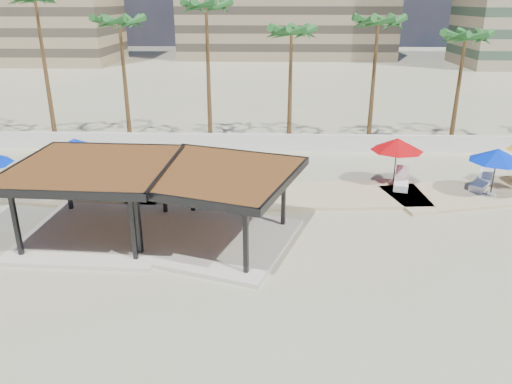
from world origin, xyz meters
TOP-DOWN VIEW (x-y plane):
  - ground at (0.00, 0.00)m, footprint 200.00×200.00m
  - promenade at (2.00, 7.67)m, footprint 44.45×7.97m
  - boundary_wall at (0.00, 16.00)m, footprint 56.00×0.30m
  - pavilion_central at (-0.69, 1.67)m, footprint 8.27×8.27m
  - pavilion_west at (-6.05, 2.13)m, footprint 7.01×7.01m
  - umbrella_b at (-8.23, 7.53)m, footprint 3.44×3.44m
  - umbrella_c at (8.76, 9.08)m, footprint 3.37×3.37m
  - umbrella_d at (13.59, 7.36)m, footprint 2.92×2.92m
  - umbrella_f at (-9.63, 9.20)m, footprint 3.31×3.31m
  - lounger_a at (-9.96, 6.83)m, footprint 0.80×2.36m
  - lounger_b at (9.08, 8.58)m, footprint 1.32×2.43m
  - lounger_d at (13.51, 8.52)m, footprint 1.91×2.26m
  - palm_b at (-15.00, 18.70)m, footprint 3.00×3.00m
  - palm_c at (-9.00, 18.10)m, footprint 3.00×3.00m
  - palm_d at (-3.00, 18.90)m, footprint 3.00×3.00m
  - palm_e at (3.00, 18.40)m, footprint 3.00×3.00m
  - palm_f at (9.00, 18.60)m, footprint 3.00×3.00m
  - palm_g at (15.00, 18.20)m, footprint 3.00×3.00m

SIDE VIEW (x-z plane):
  - ground at x=0.00m, z-range 0.00..0.00m
  - promenade at x=2.00m, z-range -0.06..0.18m
  - lounger_d at x=13.51m, z-range -0.04..0.81m
  - lounger_b at x=9.08m, z-range -0.05..0.83m
  - lounger_a at x=-9.96m, z-range -0.05..0.84m
  - boundary_wall at x=0.00m, z-range 0.00..1.20m
  - pavilion_central at x=-0.69m, z-range 0.32..3.64m
  - pavilion_west at x=-6.05m, z-range 0.33..3.73m
  - umbrella_f at x=-9.63m, z-range 1.05..3.47m
  - umbrella_b at x=-8.23m, z-range 1.07..3.54m
  - umbrella_d at x=13.59m, z-range 1.11..3.69m
  - umbrella_c at x=8.76m, z-range 1.13..3.76m
  - palm_g at x=15.00m, z-range 3.13..11.62m
  - palm_e at x=3.00m, z-range 3.26..12.04m
  - palm_f at x=9.00m, z-range 3.55..12.99m
  - palm_c at x=-9.00m, z-range 3.55..12.99m
  - palm_d at x=-3.00m, z-range 3.99..14.46m
  - palm_b at x=-15.00m, z-range 4.21..15.19m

